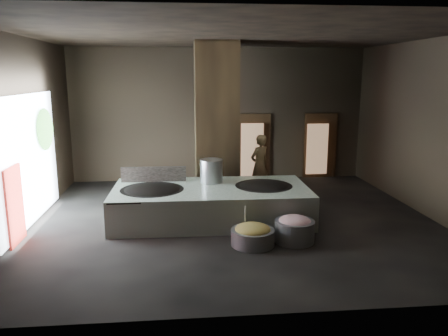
{
  "coord_description": "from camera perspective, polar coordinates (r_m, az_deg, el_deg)",
  "views": [
    {
      "loc": [
        -1.28,
        -10.47,
        3.58
      ],
      "look_at": [
        -0.22,
        0.45,
        1.25
      ],
      "focal_mm": 35.0,
      "sensor_mm": 36.0,
      "label": 1
    }
  ],
  "objects": [
    {
      "name": "veg_basin",
      "position": [
        9.52,
        3.77,
        -9.0
      ],
      "size": [
        1.18,
        1.18,
        0.35
      ],
      "primitive_type": "cylinder",
      "rotation": [
        0.0,
        0.0,
        0.3
      ],
      "color": "slate",
      "rests_on": "ground"
    },
    {
      "name": "left_opening",
      "position": [
        11.46,
        -24.14,
        0.98
      ],
      "size": [
        0.04,
        4.2,
        3.1
      ],
      "primitive_type": "cube",
      "color": "white",
      "rests_on": "ground"
    },
    {
      "name": "ceiling",
      "position": [
        10.59,
        1.48,
        17.25
      ],
      "size": [
        10.0,
        9.0,
        0.1
      ],
      "primitive_type": "cube",
      "color": "black",
      "rests_on": "back_wall"
    },
    {
      "name": "wok_right_rim",
      "position": [
        11.12,
        5.21,
        -2.42
      ],
      "size": [
        1.46,
        1.46,
        0.05
      ],
      "primitive_type": "cylinder",
      "color": "black",
      "rests_on": "hearth_platform"
    },
    {
      "name": "pavilion_sliver",
      "position": [
        10.4,
        -25.65,
        -4.44
      ],
      "size": [
        0.05,
        0.9,
        1.7
      ],
      "primitive_type": "cube",
      "color": "maroon",
      "rests_on": "ground"
    },
    {
      "name": "ladle",
      "position": [
        9.51,
        2.76,
        -6.59
      ],
      "size": [
        0.08,
        0.37,
        0.67
      ],
      "primitive_type": "cylinder",
      "rotation": [
        0.49,
        0.0,
        -0.14
      ],
      "color": "#B6B9BE",
      "rests_on": "veg_basin"
    },
    {
      "name": "stock_pot",
      "position": [
        11.37,
        -1.68,
        -0.45
      ],
      "size": [
        0.59,
        0.59,
        0.63
      ],
      "primitive_type": "cylinder",
      "color": "#B6B9BE",
      "rests_on": "hearth_platform"
    },
    {
      "name": "hearth_platform",
      "position": [
        11.02,
        -1.72,
        -4.67
      ],
      "size": [
        4.89,
        2.39,
        0.84
      ],
      "primitive_type": "cube",
      "rotation": [
        0.0,
        0.0,
        -0.01
      ],
      "color": "silver",
      "rests_on": "ground"
    },
    {
      "name": "left_wall",
      "position": [
        11.21,
        -25.23,
        4.04
      ],
      "size": [
        0.1,
        9.0,
        4.5
      ],
      "primitive_type": "cube",
      "color": "black",
      "rests_on": "ground"
    },
    {
      "name": "splash_guard",
      "position": [
        11.59,
        -9.16,
        -0.87
      ],
      "size": [
        1.69,
        0.09,
        0.42
      ],
      "primitive_type": "cube",
      "rotation": [
        0.0,
        0.0,
        -0.01
      ],
      "color": "black",
      "rests_on": "hearth_platform"
    },
    {
      "name": "wok_left",
      "position": [
        10.88,
        -9.36,
        -3.24
      ],
      "size": [
        1.53,
        1.53,
        0.42
      ],
      "primitive_type": "ellipsoid",
      "color": "black",
      "rests_on": "hearth_platform"
    },
    {
      "name": "platform_cap",
      "position": [
        10.91,
        -1.73,
        -2.69
      ],
      "size": [
        4.75,
        2.28,
        0.03
      ],
      "primitive_type": "cube",
      "color": "black",
      "rests_on": "hearth_platform"
    },
    {
      "name": "pillar",
      "position": [
        12.48,
        -1.02,
        5.88
      ],
      "size": [
        1.2,
        1.2,
        4.5
      ],
      "primitive_type": "cube",
      "color": "black",
      "rests_on": "ground"
    },
    {
      "name": "doorway_far",
      "position": [
        15.89,
        12.42,
        2.74
      ],
      "size": [
        1.18,
        0.08,
        2.38
      ],
      "primitive_type": "cube",
      "color": "black",
      "rests_on": "ground"
    },
    {
      "name": "tree_silhouette",
      "position": [
        12.38,
        -22.36,
        4.7
      ],
      "size": [
        0.28,
        1.1,
        1.1
      ],
      "primitive_type": "ellipsoid",
      "color": "#194714",
      "rests_on": "left_opening"
    },
    {
      "name": "meat_fill",
      "position": [
        9.71,
        9.23,
        -6.96
      ],
      "size": [
        0.72,
        0.72,
        0.28
      ],
      "primitive_type": "ellipsoid",
      "color": "pink",
      "rests_on": "meat_basin"
    },
    {
      "name": "veg_fill",
      "position": [
        9.46,
        3.78,
        -8.0
      ],
      "size": [
        0.77,
        0.77,
        0.24
      ],
      "primitive_type": "ellipsoid",
      "color": "#849A4A",
      "rests_on": "veg_basin"
    },
    {
      "name": "front_wall",
      "position": [
        6.2,
        6.47,
        -0.48
      ],
      "size": [
        10.0,
        0.1,
        4.5
      ],
      "primitive_type": "cube",
      "color": "black",
      "rests_on": "ground"
    },
    {
      "name": "wok_right",
      "position": [
        11.14,
        5.21,
        -2.77
      ],
      "size": [
        1.42,
        1.42,
        0.4
      ],
      "primitive_type": "ellipsoid",
      "color": "black",
      "rests_on": "hearth_platform"
    },
    {
      "name": "back_wall",
      "position": [
        15.13,
        -0.68,
        6.96
      ],
      "size": [
        10.0,
        0.1,
        4.5
      ],
      "primitive_type": "cube",
      "color": "black",
      "rests_on": "ground"
    },
    {
      "name": "wok_left_rim",
      "position": [
        10.87,
        -9.37,
        -2.89
      ],
      "size": [
        1.56,
        1.56,
        0.05
      ],
      "primitive_type": "cylinder",
      "color": "black",
      "rests_on": "hearth_platform"
    },
    {
      "name": "floor",
      "position": [
        11.16,
        1.35,
        -7.0
      ],
      "size": [
        10.0,
        9.0,
        0.1
      ],
      "primitive_type": "cube",
      "color": "black",
      "rests_on": "ground"
    },
    {
      "name": "doorway_near",
      "position": [
        15.33,
        3.84,
        2.66
      ],
      "size": [
        1.18,
        0.08,
        2.38
      ],
      "primitive_type": "cube",
      "color": "black",
      "rests_on": "ground"
    },
    {
      "name": "right_wall",
      "position": [
        12.3,
        25.54,
        4.62
      ],
      "size": [
        0.1,
        9.0,
        4.5
      ],
      "primitive_type": "cube",
      "color": "black",
      "rests_on": "ground"
    },
    {
      "name": "doorway_near_glow",
      "position": [
        15.18,
        3.69,
        2.38
      ],
      "size": [
        0.78,
        0.04,
        1.85
      ],
      "primitive_type": "cube",
      "color": "#8C6647",
      "rests_on": "ground"
    },
    {
      "name": "meat_basin",
      "position": [
        9.78,
        9.19,
        -8.13
      ],
      "size": [
        1.05,
        1.05,
        0.48
      ],
      "primitive_type": "cylinder",
      "rotation": [
        0.0,
        0.0,
        -0.24
      ],
      "color": "slate",
      "rests_on": "ground"
    },
    {
      "name": "cook",
      "position": [
        13.29,
        4.67,
        0.42
      ],
      "size": [
        0.8,
        0.74,
        1.85
      ],
      "primitive_type": "imported",
      "rotation": [
        0.0,
        0.0,
        3.73
      ],
      "color": "#9C7E4F",
      "rests_on": "ground"
    },
    {
      "name": "doorway_far_glow",
      "position": [
        15.65,
        12.06,
        2.43
      ],
      "size": [
        0.75,
        0.04,
        1.78
      ],
      "primitive_type": "cube",
      "color": "#8C6647",
      "rests_on": "ground"
    }
  ]
}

